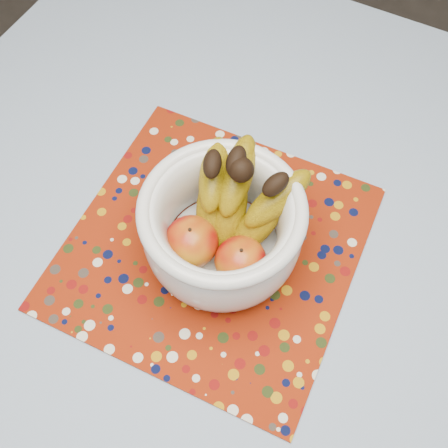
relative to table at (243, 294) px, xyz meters
name	(u,v)px	position (x,y,z in m)	size (l,w,h in m)	color
table	(243,294)	(0.00, 0.00, 0.00)	(1.20, 1.20, 0.75)	brown
tablecloth	(244,274)	(0.00, 0.00, 0.08)	(1.32, 1.32, 0.01)	#637DA5
placemat	(213,247)	(-0.06, 0.02, 0.09)	(0.43, 0.43, 0.00)	maroon
fruit_bowl	(228,219)	(-0.04, 0.03, 0.17)	(0.25, 0.25, 0.19)	silver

